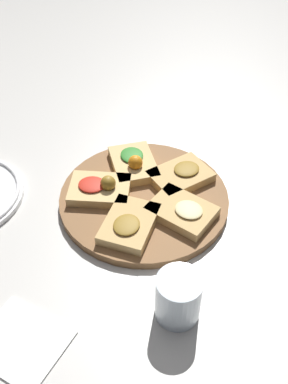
% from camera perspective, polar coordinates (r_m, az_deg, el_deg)
% --- Properties ---
extents(ground_plane, '(3.00, 3.00, 0.00)m').
position_cam_1_polar(ground_plane, '(0.88, 0.00, -1.23)').
color(ground_plane, beige).
extents(serving_board, '(0.33, 0.33, 0.02)m').
position_cam_1_polar(serving_board, '(0.88, 0.00, -0.84)').
color(serving_board, brown).
rests_on(serving_board, ground_plane).
extents(focaccia_slice_0, '(0.14, 0.12, 0.03)m').
position_cam_1_polar(focaccia_slice_0, '(0.83, 4.88, -2.41)').
color(focaccia_slice_0, tan).
rests_on(focaccia_slice_0, serving_board).
extents(focaccia_slice_1, '(0.14, 0.14, 0.03)m').
position_cam_1_polar(focaccia_slice_1, '(0.90, 4.71, 2.11)').
color(focaccia_slice_1, tan).
rests_on(focaccia_slice_1, serving_board).
extents(focaccia_slice_2, '(0.13, 0.14, 0.04)m').
position_cam_1_polar(focaccia_slice_2, '(0.92, -1.32, 3.68)').
color(focaccia_slice_2, '#DBB775').
rests_on(focaccia_slice_2, serving_board).
extents(focaccia_slice_3, '(0.13, 0.11, 0.04)m').
position_cam_1_polar(focaccia_slice_3, '(0.87, -5.60, 0.45)').
color(focaccia_slice_3, '#DBB775').
rests_on(focaccia_slice_3, serving_board).
extents(focaccia_slice_4, '(0.09, 0.12, 0.03)m').
position_cam_1_polar(focaccia_slice_4, '(0.81, -2.02, -4.02)').
color(focaccia_slice_4, tan).
rests_on(focaccia_slice_4, serving_board).
extents(water_glass, '(0.07, 0.07, 0.08)m').
position_cam_1_polar(water_glass, '(0.70, 4.37, -13.20)').
color(water_glass, silver).
rests_on(water_glass, ground_plane).
extents(napkin_stack, '(0.15, 0.13, 0.01)m').
position_cam_1_polar(napkin_stack, '(0.73, -15.42, -17.90)').
color(napkin_stack, white).
rests_on(napkin_stack, ground_plane).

